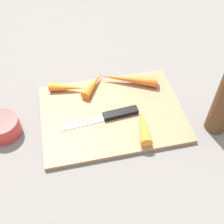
{
  "coord_description": "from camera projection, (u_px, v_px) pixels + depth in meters",
  "views": [
    {
      "loc": [
        0.1,
        0.47,
        0.57
      ],
      "look_at": [
        0.0,
        0.0,
        0.01
      ],
      "focal_mm": 45.81,
      "sensor_mm": 36.0,
      "label": 1
    }
  ],
  "objects": [
    {
      "name": "small_bowl",
      "position": [
        3.0,
        125.0,
        0.69
      ],
      "size": [
        0.08,
        0.08,
        0.05
      ],
      "primitive_type": "cylinder",
      "color": "red",
      "rests_on": "ground_plane"
    },
    {
      "name": "ground_plane",
      "position": [
        112.0,
        115.0,
        0.74
      ],
      "size": [
        1.4,
        1.4,
        0.0
      ],
      "primitive_type": "plane",
      "color": "slate"
    },
    {
      "name": "knife",
      "position": [
        116.0,
        114.0,
        0.72
      ],
      "size": [
        0.2,
        0.04,
        0.01
      ],
      "rotation": [
        0.0,
        0.0,
        0.08
      ],
      "color": "#B7B7BC",
      "rests_on": "cutting_board"
    },
    {
      "name": "cutting_board",
      "position": [
        112.0,
        114.0,
        0.74
      ],
      "size": [
        0.36,
        0.26,
        0.01
      ],
      "primitive_type": "cube",
      "color": "#99704C",
      "rests_on": "ground_plane"
    },
    {
      "name": "carrot_short",
      "position": [
        94.0,
        84.0,
        0.78
      ],
      "size": [
        0.08,
        0.1,
        0.02
      ],
      "primitive_type": "cone",
      "rotation": [
        0.0,
        1.57,
        4.07
      ],
      "color": "orange",
      "rests_on": "cutting_board"
    },
    {
      "name": "carrot_long",
      "position": [
        143.0,
        125.0,
        0.69
      ],
      "size": [
        0.04,
        0.11,
        0.03
      ],
      "primitive_type": "cone",
      "rotation": [
        0.0,
        1.57,
        4.57
      ],
      "color": "orange",
      "rests_on": "cutting_board"
    },
    {
      "name": "carrot_shortest",
      "position": [
        68.0,
        87.0,
        0.77
      ],
      "size": [
        0.1,
        0.05,
        0.02
      ],
      "primitive_type": "cone",
      "rotation": [
        0.0,
        1.57,
        2.87
      ],
      "color": "orange",
      "rests_on": "cutting_board"
    },
    {
      "name": "carrot_longest",
      "position": [
        128.0,
        79.0,
        0.79
      ],
      "size": [
        0.16,
        0.09,
        0.03
      ],
      "primitive_type": "cone",
      "rotation": [
        0.0,
        1.57,
        5.9
      ],
      "color": "orange",
      "rests_on": "cutting_board"
    }
  ]
}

